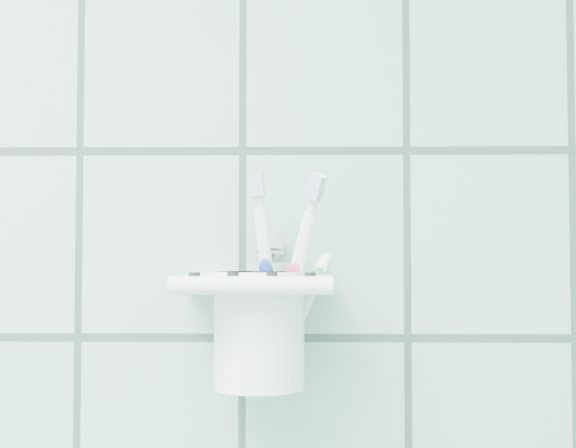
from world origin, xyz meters
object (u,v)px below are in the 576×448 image
(cup, at_px, (259,325))
(toothbrush_blue, at_px, (273,270))
(toothpaste_tube, at_px, (276,293))
(holder_bracket, at_px, (255,286))
(toothbrush_pink, at_px, (278,274))
(toothbrush_orange, at_px, (269,270))

(cup, height_order, toothbrush_blue, toothbrush_blue)
(toothbrush_blue, distance_m, toothpaste_tube, 0.02)
(holder_bracket, bearing_deg, cup, 50.23)
(holder_bracket, height_order, toothbrush_blue, toothbrush_blue)
(toothbrush_pink, height_order, toothpaste_tube, toothbrush_pink)
(holder_bracket, relative_size, cup, 1.31)
(toothbrush_pink, height_order, toothbrush_blue, toothbrush_blue)
(holder_bracket, xyz_separation_m, cup, (0.00, 0.00, -0.03))
(toothbrush_orange, relative_size, toothpaste_tube, 1.39)
(toothpaste_tube, bearing_deg, cup, -125.10)
(toothbrush_orange, bearing_deg, toothpaste_tube, -8.47)
(cup, xyz_separation_m, toothpaste_tube, (0.01, 0.01, 0.03))
(cup, height_order, toothpaste_tube, toothpaste_tube)
(toothbrush_blue, height_order, toothpaste_tube, toothbrush_blue)
(toothbrush_blue, xyz_separation_m, toothbrush_orange, (-0.00, 0.00, -0.00))
(toothbrush_orange, bearing_deg, holder_bracket, -101.53)
(toothbrush_pink, bearing_deg, holder_bracket, -160.54)
(toothbrush_blue, bearing_deg, toothbrush_orange, 137.99)
(toothbrush_pink, bearing_deg, cup, -172.16)
(toothbrush_pink, relative_size, toothpaste_tube, 1.35)
(toothpaste_tube, bearing_deg, toothbrush_blue, -145.77)
(cup, relative_size, toothbrush_pink, 0.56)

